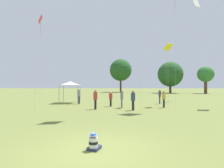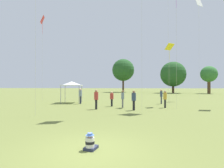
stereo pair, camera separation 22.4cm
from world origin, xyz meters
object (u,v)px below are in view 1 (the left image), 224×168
Objects in this scene: person_standing_2 at (122,97)px; distant_tree_0 at (206,74)px; person_standing_5 at (95,98)px; kite_4 at (168,49)px; seated_toddler at (94,143)px; kite_6 at (196,5)px; kite_1 at (40,22)px; distant_tree_2 at (121,70)px; person_standing_1 at (133,99)px; distant_tree_1 at (170,74)px; person_standing_3 at (164,97)px; person_standing_0 at (160,95)px; person_standing_4 at (111,98)px; person_standing_6 at (79,95)px; canopy_tent at (70,84)px.

distant_tree_0 reaches higher than person_standing_2.
kite_4 reaches higher than person_standing_5.
kite_4 reaches higher than seated_toddler.
kite_1 is at bearing -154.06° from kite_6.
kite_4 is 41.20m from distant_tree_2.
seated_toddler is at bearing 116.53° from person_standing_2.
person_standing_1 is 0.16× the size of distant_tree_2.
person_standing_2 is at bearing -126.65° from kite_6.
kite_1 reaches higher than distant_tree_1.
kite_6 reaches higher than person_standing_3.
person_standing_0 is 0.15× the size of distant_tree_2.
distant_tree_0 is (11.04, 23.04, -9.79)m from kite_6.
person_standing_1 is (1.59, 9.84, 0.81)m from seated_toddler.
seated_toddler is 10.33m from person_standing_5.
distant_tree_0 reaches higher than seated_toddler.
kite_1 is at bearing 3.88° from kite_4.
kite_1 is at bearing 136.83° from person_standing_4.
person_standing_3 is 5.68m from kite_4.
seated_toddler is at bearing -149.01° from person_standing_5.
person_standing_6 is 0.27× the size of kite_4.
person_standing_1 is 2.08m from person_standing_2.
distant_tree_2 is at bearing 161.68° from distant_tree_0.
kite_4 is at bearing -80.02° from distant_tree_2.
distant_tree_0 is at bearing -164.59° from person_standing_0.
person_standing_6 is at bearing 52.56° from person_standing_5.
kite_6 is at bearing -99.44° from person_standing_1.
kite_4 is at bearing -9.37° from canopy_tent.
person_standing_1 is 42.55m from distant_tree_0.
person_standing_0 is 34.34m from distant_tree_1.
person_standing_4 is 21.93m from kite_6.
person_standing_0 is 0.19× the size of distant_tree_1.
person_standing_5 is at bearing 78.80° from kite_1.
distant_tree_2 is at bearing 159.56° from distant_tree_1.
canopy_tent is (-4.40, 5.74, 1.38)m from person_standing_5.
person_standing_0 is at bearing 112.90° from kite_1.
person_standing_1 is 0.96× the size of person_standing_6.
distant_tree_0 is (29.40, 30.42, 2.96)m from canopy_tent.
person_standing_2 is at bearing -62.64° from person_standing_4.
kite_1 reaches higher than person_standing_1.
kite_6 is (11.57, 11.64, 14.16)m from person_standing_2.
person_standing_5 is (-3.48, 0.28, 0.04)m from person_standing_1.
distant_tree_1 is (8.26, 34.81, -0.62)m from kite_4.
person_standing_5 is at bearing -124.66° from distant_tree_0.
canopy_tent is 42.41m from distant_tree_0.
person_standing_6 reaches higher than person_standing_3.
person_standing_4 is at bearing -13.92° from person_standing_0.
person_standing_2 is 0.62× the size of canopy_tent.
distant_tree_0 is (17.55, 32.38, -0.90)m from kite_4.
distant_tree_1 is (24.24, 32.67, -4.94)m from kite_1.
canopy_tent is at bearing 2.14° from kite_4.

